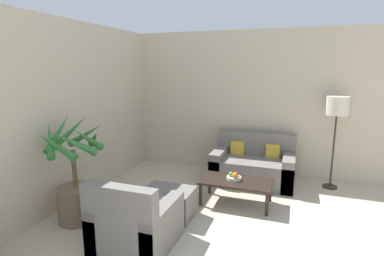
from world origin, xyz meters
name	(u,v)px	position (x,y,z in m)	size (l,w,h in m)	color
wall_back	(315,106)	(0.00, 6.44, 1.35)	(8.44, 0.06, 2.70)	beige
wall_left	(5,127)	(-3.45, 3.21, 1.35)	(0.06, 8.01, 2.70)	beige
potted_palm	(76,185)	(-2.99, 3.73, 0.50)	(0.85, 0.85, 1.43)	brown
sofa_loveseat	(253,166)	(-0.98, 5.94, 0.29)	(1.41, 0.83, 0.85)	slate
floor_lamp	(337,110)	(0.32, 6.09, 1.34)	(0.35, 0.35, 1.56)	#2D2823
coffee_table	(236,183)	(-1.09, 4.94, 0.32)	(1.05, 0.56, 0.37)	black
fruit_bowl	(234,178)	(-1.13, 4.97, 0.39)	(0.22, 0.22, 0.04)	beige
apple_red	(236,174)	(-1.10, 5.00, 0.45)	(0.07, 0.07, 0.07)	red
apple_green	(231,174)	(-1.18, 4.97, 0.45)	(0.07, 0.07, 0.07)	olive
orange_fruit	(235,175)	(-1.10, 4.92, 0.45)	(0.08, 0.08, 0.08)	orange
armchair	(136,223)	(-1.95, 3.48, 0.28)	(0.83, 0.85, 0.85)	slate
ottoman	(169,202)	(-1.88, 4.25, 0.20)	(0.67, 0.47, 0.39)	slate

